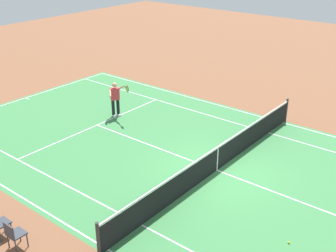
# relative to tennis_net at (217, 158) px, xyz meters

# --- Properties ---
(ground_plane) EXTENTS (60.00, 60.00, 0.00)m
(ground_plane) POSITION_rel_tennis_net_xyz_m (0.00, 0.00, -0.49)
(ground_plane) COLOR brown
(court_slab) EXTENTS (24.20, 11.40, 0.00)m
(court_slab) POSITION_rel_tennis_net_xyz_m (0.00, 0.00, -0.49)
(court_slab) COLOR #387A42
(court_slab) RESTS_ON ground_plane
(court_line_markings) EXTENTS (23.85, 11.05, 0.01)m
(court_line_markings) POSITION_rel_tennis_net_xyz_m (0.00, 0.00, -0.49)
(court_line_markings) COLOR white
(court_line_markings) RESTS_ON ground_plane
(tennis_net) EXTENTS (0.10, 11.70, 1.08)m
(tennis_net) POSITION_rel_tennis_net_xyz_m (0.00, 0.00, 0.00)
(tennis_net) COLOR #2D2D33
(tennis_net) RESTS_ON ground_plane
(tennis_player_near) EXTENTS (1.19, 0.75, 1.70)m
(tennis_player_near) POSITION_rel_tennis_net_xyz_m (6.47, -1.31, 0.44)
(tennis_player_near) COLOR black
(tennis_player_near) RESTS_ON ground_plane
(tennis_ball) EXTENTS (0.07, 0.07, 0.07)m
(tennis_ball) POSITION_rel_tennis_net_xyz_m (-3.78, 2.14, -0.46)
(tennis_ball) COLOR #CCE01E
(tennis_ball) RESTS_ON ground_plane
(spectator_chair_0) EXTENTS (0.44, 0.44, 0.88)m
(spectator_chair_0) POSITION_rel_tennis_net_xyz_m (1.98, 7.05, 0.03)
(spectator_chair_0) COLOR #38383D
(spectator_chair_0) RESTS_ON ground_plane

